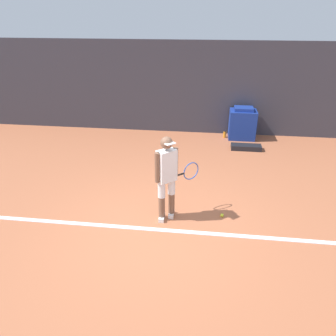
{
  "coord_description": "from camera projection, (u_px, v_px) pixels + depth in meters",
  "views": [
    {
      "loc": [
        0.77,
        -4.8,
        3.61
      ],
      "look_at": [
        0.08,
        0.61,
        0.97
      ],
      "focal_mm": 35.0,
      "sensor_mm": 36.0,
      "label": 1
    }
  ],
  "objects": [
    {
      "name": "equipment_bag",
      "position": [
        246.0,
        147.0,
        9.34
      ],
      "size": [
        0.85,
        0.31,
        0.14
      ],
      "color": "black",
      "rests_on": "ground_plane"
    },
    {
      "name": "back_wall",
      "position": [
        185.0,
        88.0,
        10.16
      ],
      "size": [
        24.0,
        0.1,
        2.82
      ],
      "color": "#383842",
      "rests_on": "ground_plane"
    },
    {
      "name": "ground_plane",
      "position": [
        159.0,
        230.0,
        5.95
      ],
      "size": [
        24.0,
        24.0,
        0.0
      ],
      "primitive_type": "plane",
      "color": "#B76642"
    },
    {
      "name": "tennis_player",
      "position": [
        167.0,
        175.0,
        5.91
      ],
      "size": [
        0.75,
        0.69,
        1.66
      ],
      "rotation": [
        0.0,
        0.0,
        0.73
      ],
      "color": "brown",
      "rests_on": "ground_plane"
    },
    {
      "name": "covered_chair",
      "position": [
        242.0,
        124.0,
        10.01
      ],
      "size": [
        0.8,
        0.61,
        0.98
      ],
      "color": "navy",
      "rests_on": "ground_plane"
    },
    {
      "name": "tennis_ball",
      "position": [
        222.0,
        215.0,
        6.32
      ],
      "size": [
        0.07,
        0.07,
        0.07
      ],
      "color": "#D1E533",
      "rests_on": "ground_plane"
    },
    {
      "name": "court_baseline",
      "position": [
        159.0,
        230.0,
        5.95
      ],
      "size": [
        21.6,
        0.1,
        0.01
      ],
      "color": "white",
      "rests_on": "ground_plane"
    },
    {
      "name": "water_bottle",
      "position": [
        225.0,
        134.0,
        10.21
      ],
      "size": [
        0.09,
        0.09,
        0.21
      ],
      "color": "orange",
      "rests_on": "ground_plane"
    }
  ]
}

